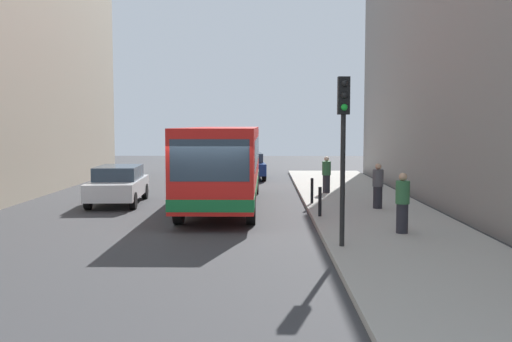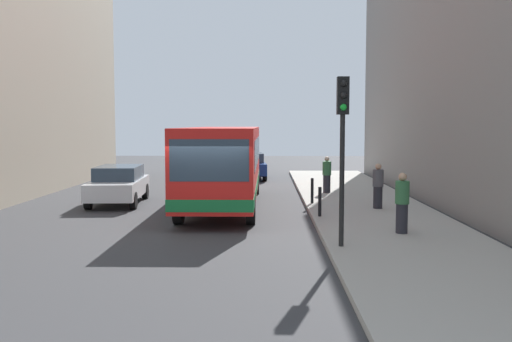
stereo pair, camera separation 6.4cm
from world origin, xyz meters
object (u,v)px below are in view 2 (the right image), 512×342
(pedestrian_far_sidewalk, at_px, (327,175))
(bus, at_px, (224,161))
(traffic_light, at_px, (343,129))
(pedestrian_mid_sidewalk, at_px, (378,186))
(bollard_mid, at_px, (312,191))
(bollard_near, at_px, (320,202))
(pedestrian_near_signal, at_px, (402,203))
(car_beside_bus, at_px, (119,184))
(car_behind_bus, at_px, (249,165))

(pedestrian_far_sidewalk, bearing_deg, bus, 54.29)
(traffic_light, relative_size, pedestrian_mid_sidewalk, 2.57)
(bollard_mid, bearing_deg, bus, 176.07)
(bus, relative_size, traffic_light, 2.69)
(bollard_near, height_order, pedestrian_near_signal, pedestrian_near_signal)
(bus, distance_m, pedestrian_far_sidewalk, 5.32)
(bollard_mid, bearing_deg, car_beside_bus, 173.94)
(car_beside_bus, height_order, bollard_mid, car_beside_bus)
(bus, height_order, bollard_mid, bus)
(traffic_light, height_order, pedestrian_near_signal, traffic_light)
(bollard_mid, distance_m, pedestrian_near_signal, 6.27)
(traffic_light, xyz_separation_m, pedestrian_far_sidewalk, (0.80, 11.01, -2.08))
(car_behind_bus, bearing_deg, car_beside_bus, 61.39)
(car_behind_bus, relative_size, bollard_mid, 4.76)
(car_beside_bus, xyz_separation_m, pedestrian_mid_sidewalk, (9.75, -2.11, 0.16))
(traffic_light, bearing_deg, pedestrian_far_sidewalk, 85.84)
(car_beside_bus, height_order, traffic_light, traffic_light)
(car_beside_bus, bearing_deg, pedestrian_near_signal, 140.86)
(car_beside_bus, bearing_deg, pedestrian_far_sidewalk, -167.01)
(pedestrian_mid_sidewalk, xyz_separation_m, pedestrian_far_sidewalk, (-1.31, 4.66, -0.01))
(car_beside_bus, relative_size, pedestrian_near_signal, 2.72)
(bollard_near, relative_size, pedestrian_far_sidewalk, 0.60)
(bollard_near, relative_size, pedestrian_near_signal, 0.57)
(pedestrian_far_sidewalk, bearing_deg, car_beside_bus, 34.74)
(pedestrian_near_signal, xyz_separation_m, pedestrian_far_sidewalk, (-1.07, 9.29, -0.04))
(pedestrian_mid_sidewalk, height_order, pedestrian_far_sidewalk, pedestrian_mid_sidewalk)
(pedestrian_far_sidewalk, bearing_deg, bollard_near, 100.00)
(bollard_near, height_order, pedestrian_far_sidewalk, pedestrian_far_sidewalk)
(bus, xyz_separation_m, car_beside_bus, (-4.20, 0.57, -0.94))
(car_beside_bus, bearing_deg, bollard_mid, 170.15)
(pedestrian_near_signal, distance_m, pedestrian_mid_sidewalk, 4.64)
(pedestrian_near_signal, relative_size, pedestrian_far_sidewalk, 1.05)
(car_beside_bus, distance_m, car_behind_bus, 11.65)
(traffic_light, xyz_separation_m, pedestrian_near_signal, (1.87, 1.72, -2.03))
(bus, bearing_deg, pedestrian_near_signal, 130.78)
(car_beside_bus, xyz_separation_m, car_behind_bus, (4.79, 10.63, 0.00))
(bollard_mid, xyz_separation_m, pedestrian_near_signal, (1.97, -5.94, 0.35))
(car_behind_bus, distance_m, pedestrian_near_signal, 18.00)
(bus, distance_m, bollard_mid, 3.52)
(car_beside_bus, xyz_separation_m, bollard_mid, (7.54, -0.80, -0.16))
(traffic_light, bearing_deg, pedestrian_near_signal, 42.60)
(pedestrian_mid_sidewalk, bearing_deg, traffic_light, 135.33)
(pedestrian_near_signal, bearing_deg, bollard_near, -111.29)
(bollard_near, distance_m, bollard_mid, 3.10)
(bus, xyz_separation_m, pedestrian_far_sidewalk, (4.24, 3.11, -0.80))
(bus, distance_m, car_behind_bus, 11.25)
(car_beside_bus, height_order, pedestrian_far_sidewalk, pedestrian_far_sidewalk)
(car_beside_bus, distance_m, pedestrian_mid_sidewalk, 9.98)
(traffic_light, relative_size, pedestrian_near_signal, 2.48)
(bollard_near, bearing_deg, traffic_light, -88.74)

